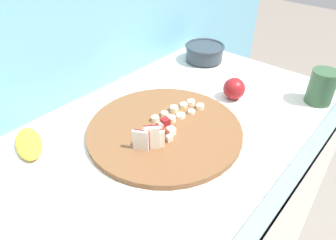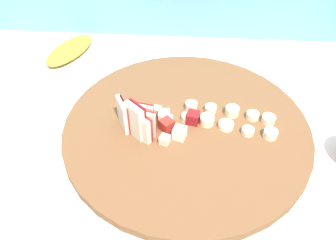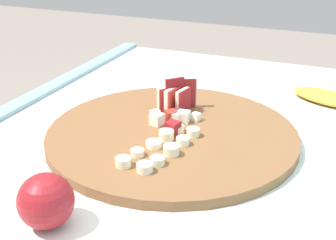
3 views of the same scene
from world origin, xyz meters
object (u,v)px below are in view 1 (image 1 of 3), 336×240
Objects in this scene: apple_dice_pile at (161,130)px; ceramic_bowl at (204,52)px; apple_wedge_fan at (150,138)px; whole_apple at (234,89)px; small_jar at (322,87)px; cutting_board at (164,130)px; banana_peel at (29,143)px; banana_slice_rows at (177,112)px.

ceramic_bowl is at bearing 22.03° from apple_dice_pile.
apple_wedge_fan reaches higher than whole_apple.
small_jar reaches higher than ceramic_bowl.
cutting_board is 0.30m from whole_apple.
whole_apple reaches higher than banana_peel.
ceramic_bowl is (0.55, 0.22, -0.01)m from apple_wedge_fan.
small_jar is at bearing -34.99° from banana_peel.
apple_wedge_fan is 0.59m from small_jar.
banana_slice_rows is at bearing 162.71° from whole_apple.
cutting_board is at bearing 148.32° from small_jar.
apple_wedge_fan is at bearing -166.51° from banana_slice_rows.
apple_dice_pile is at bearing 14.65° from apple_wedge_fan.
banana_slice_rows is at bearing 12.76° from apple_dice_pile.
small_jar is at bearing -54.40° from whole_apple.
apple_wedge_fan is at bearing -163.40° from cutting_board.
banana_peel is 0.90m from small_jar.
banana_peel is 1.35× the size of small_jar.
cutting_board is 0.53m from small_jar.
ceramic_bowl is 0.76m from banana_peel.
small_jar reaches higher than whole_apple.
whole_apple reaches higher than ceramic_bowl.
banana_slice_rows is (0.10, 0.02, -0.00)m from apple_dice_pile.
apple_dice_pile is at bearing -158.58° from cutting_board.
cutting_board is at bearing 21.42° from apple_dice_pile.
ceramic_bowl is at bearing -3.59° from banana_peel.
cutting_board is 2.77× the size of ceramic_bowl.
banana_slice_rows is 1.12× the size of banana_peel.
ceramic_bowl is (0.47, 0.19, 0.03)m from cutting_board.
cutting_board is 4.79× the size of apple_dice_pile.
apple_dice_pile is 0.61× the size of banana_peel.
banana_peel is 0.65m from whole_apple.
ceramic_bowl reaches higher than banana_slice_rows.
cutting_board is 0.10m from apple_wedge_fan.
apple_wedge_fan is at bearing -158.75° from ceramic_bowl.
banana_slice_rows is (0.08, 0.01, 0.02)m from cutting_board.
small_jar is at bearing -25.25° from apple_wedge_fan.
cutting_board is at bearing -157.94° from ceramic_bowl.
apple_dice_pile is 0.53m from ceramic_bowl.
small_jar is (0.38, -0.29, 0.03)m from banana_slice_rows.
whole_apple is (0.37, -0.03, -0.01)m from apple_wedge_fan.
whole_apple reaches higher than banana_slice_rows.
banana_slice_rows is at bearing -155.80° from ceramic_bowl.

